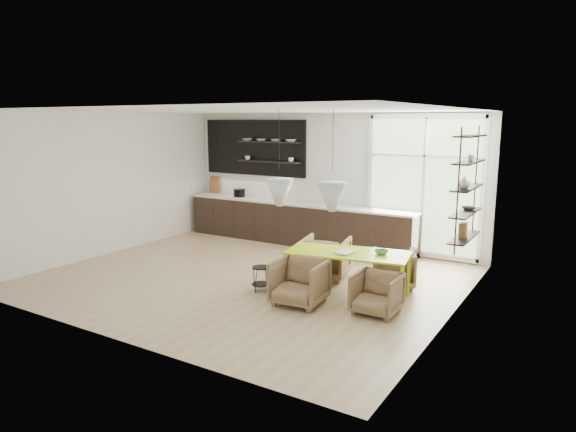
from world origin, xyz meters
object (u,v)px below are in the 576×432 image
(armchair_front_right, at_px, (377,293))
(wire_stool, at_px, (261,275))
(armchair_back_left, at_px, (326,257))
(armchair_back_right, at_px, (394,268))
(dining_table, at_px, (348,255))
(armchair_front_left, at_px, (299,282))

(armchair_front_right, height_order, wire_stool, armchair_front_right)
(armchair_back_left, distance_m, armchair_front_right, 1.85)
(armchair_back_right, relative_size, wire_stool, 1.66)
(armchair_back_left, distance_m, wire_stool, 1.33)
(armchair_back_right, height_order, armchair_front_right, armchair_back_right)
(armchair_back_left, xyz_separation_m, wire_stool, (-0.54, -1.22, -0.10))
(dining_table, relative_size, wire_stool, 5.01)
(dining_table, xyz_separation_m, armchair_back_left, (-0.71, 0.62, -0.29))
(armchair_front_left, height_order, armchair_front_right, armchair_front_left)
(armchair_back_left, distance_m, armchair_front_left, 1.45)
(armchair_front_left, relative_size, wire_stool, 1.87)
(armchair_back_left, relative_size, armchair_back_right, 1.18)
(armchair_front_left, distance_m, wire_stool, 0.86)
(wire_stool, bearing_deg, armchair_back_left, 65.96)
(wire_stool, bearing_deg, dining_table, 25.21)
(dining_table, height_order, armchair_back_left, armchair_back_left)
(armchair_front_right, bearing_deg, wire_stool, -179.42)
(armchair_front_left, height_order, wire_stool, armchair_front_left)
(armchair_back_left, xyz_separation_m, armchair_front_left, (0.29, -1.42, -0.02))
(armchair_front_right, bearing_deg, armchair_back_left, 140.01)
(dining_table, relative_size, armchair_front_left, 2.68)
(dining_table, height_order, armchair_front_left, dining_table)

